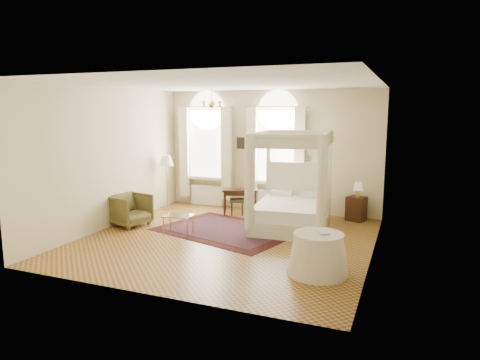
% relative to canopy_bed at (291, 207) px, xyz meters
% --- Properties ---
extents(ground, '(6.00, 6.00, 0.00)m').
position_rel_canopy_bed_xyz_m(ground, '(-1.06, -1.34, -0.52)').
color(ground, '#A4772F').
rests_on(ground, ground).
extents(room_walls, '(6.00, 6.00, 6.00)m').
position_rel_canopy_bed_xyz_m(room_walls, '(-1.06, -1.34, 1.46)').
color(room_walls, beige).
rests_on(room_walls, ground).
extents(window_left, '(1.62, 0.27, 3.29)m').
position_rel_canopy_bed_xyz_m(window_left, '(-2.96, 1.53, 0.97)').
color(window_left, silver).
rests_on(window_left, room_walls).
extents(window_right, '(1.62, 0.27, 3.29)m').
position_rel_canopy_bed_xyz_m(window_right, '(-0.86, 1.53, 0.97)').
color(window_right, silver).
rests_on(window_right, room_walls).
extents(chandelier, '(0.51, 0.45, 0.50)m').
position_rel_canopy_bed_xyz_m(chandelier, '(-1.96, -0.14, 2.39)').
color(chandelier, gold).
rests_on(chandelier, room_walls).
extents(wall_pictures, '(2.54, 0.03, 0.39)m').
position_rel_canopy_bed_xyz_m(wall_pictures, '(-0.98, 1.63, 1.37)').
color(wall_pictures, black).
rests_on(wall_pictures, room_walls).
extents(canopy_bed, '(1.92, 2.27, 2.27)m').
position_rel_canopy_bed_xyz_m(canopy_bed, '(0.00, 0.00, 0.00)').
color(canopy_bed, beige).
rests_on(canopy_bed, ground).
extents(nightstand, '(0.53, 0.50, 0.61)m').
position_rel_canopy_bed_xyz_m(nightstand, '(1.32, 1.36, -0.21)').
color(nightstand, '#37190F').
rests_on(nightstand, ground).
extents(nightstand_lamp, '(0.26, 0.26, 0.38)m').
position_rel_canopy_bed_xyz_m(nightstand_lamp, '(1.35, 1.34, 0.35)').
color(nightstand_lamp, gold).
rests_on(nightstand_lamp, nightstand).
extents(writing_desk, '(1.04, 0.78, 0.70)m').
position_rel_canopy_bed_xyz_m(writing_desk, '(-1.65, 0.87, 0.08)').
color(writing_desk, '#37190F').
rests_on(writing_desk, ground).
extents(laptop, '(0.38, 0.32, 0.03)m').
position_rel_canopy_bed_xyz_m(laptop, '(-1.69, 0.84, 0.19)').
color(laptop, black).
rests_on(laptop, writing_desk).
extents(stool, '(0.48, 0.48, 0.43)m').
position_rel_canopy_bed_xyz_m(stool, '(-1.71, 0.81, -0.16)').
color(stool, '#463B1E').
rests_on(stool, ground).
extents(armchair, '(1.01, 0.99, 0.77)m').
position_rel_canopy_bed_xyz_m(armchair, '(-3.70, -1.15, -0.13)').
color(armchair, '#4E4821').
rests_on(armchair, ground).
extents(coffee_table, '(0.70, 0.53, 0.44)m').
position_rel_canopy_bed_xyz_m(coffee_table, '(-2.23, -1.39, -0.12)').
color(coffee_table, silver).
rests_on(coffee_table, ground).
extents(floor_lamp, '(0.39, 0.39, 1.52)m').
position_rel_canopy_bed_xyz_m(floor_lamp, '(-3.76, 0.66, 0.78)').
color(floor_lamp, gold).
rests_on(floor_lamp, ground).
extents(oriental_rug, '(3.54, 2.95, 0.01)m').
position_rel_canopy_bed_xyz_m(oriental_rug, '(-1.34, -0.70, -0.51)').
color(oriental_rug, '#3A0E0F').
rests_on(oriental_rug, ground).
extents(side_table, '(1.04, 1.04, 0.71)m').
position_rel_canopy_bed_xyz_m(side_table, '(1.16, -2.56, -0.17)').
color(side_table, beige).
rests_on(side_table, ground).
extents(book, '(0.26, 0.29, 0.02)m').
position_rel_canopy_bed_xyz_m(book, '(1.15, -2.56, 0.20)').
color(book, black).
rests_on(book, side_table).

